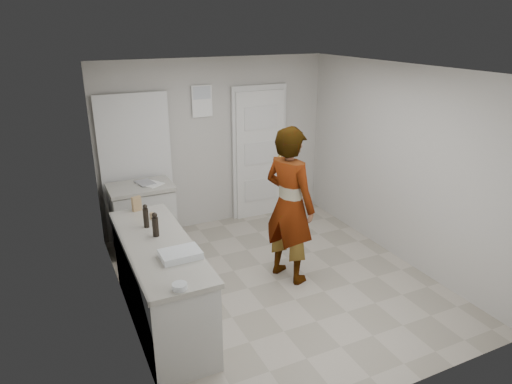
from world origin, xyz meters
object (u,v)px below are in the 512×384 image
person (289,205)px  oil_cruet_a (155,225)px  cake_mix_box (137,204)px  egg_bowl (180,286)px  oil_cruet_b (146,216)px  spice_jar (152,216)px  baking_dish (180,254)px

person → oil_cruet_a: person is taller
cake_mix_box → egg_bowl: (-0.03, -1.80, -0.06)m
oil_cruet_a → egg_bowl: (-0.06, -1.05, -0.10)m
cake_mix_box → oil_cruet_b: size_ratio=0.65×
person → cake_mix_box: person is taller
spice_jar → baking_dish: spice_jar is taller
baking_dish → egg_bowl: baking_dish is taller
person → spice_jar: bearing=56.1°
cake_mix_box → oil_cruet_a: (0.04, -0.75, 0.04)m
oil_cruet_a → oil_cruet_b: 0.25m
egg_bowl → baking_dish: bearing=72.9°
cake_mix_box → egg_bowl: bearing=-107.1°
person → cake_mix_box: (-1.63, 0.66, 0.06)m
person → cake_mix_box: bearing=46.8°
person → oil_cruet_a: (-1.60, -0.09, 0.10)m
cake_mix_box → spice_jar: size_ratio=2.21×
oil_cruet_b → egg_bowl: oil_cruet_b is taller
oil_cruet_b → egg_bowl: bearing=-91.1°
person → spice_jar: 1.57m
cake_mix_box → spice_jar: 0.33m
cake_mix_box → oil_cruet_a: size_ratio=0.66×
spice_jar → oil_cruet_b: (-0.10, -0.18, 0.09)m
person → oil_cruet_b: (-1.64, 0.16, 0.10)m
person → egg_bowl: (-1.66, -1.14, 0.00)m
baking_dish → spice_jar: bearing=91.9°
cake_mix_box → oil_cruet_a: bearing=-103.3°
baking_dish → egg_bowl: 0.54m
spice_jar → egg_bowl: spice_jar is taller
spice_jar → oil_cruet_b: 0.23m
oil_cruet_a → egg_bowl: size_ratio=2.06×
cake_mix_box → baking_dish: 1.30m
person → baking_dish: 1.63m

